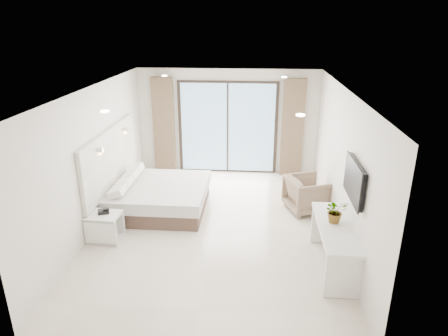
{
  "coord_description": "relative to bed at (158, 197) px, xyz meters",
  "views": [
    {
      "loc": [
        0.73,
        -6.93,
        3.84
      ],
      "look_at": [
        0.12,
        0.4,
        1.09
      ],
      "focal_mm": 32.0,
      "sensor_mm": 36.0,
      "label": 1
    }
  ],
  "objects": [
    {
      "name": "armchair",
      "position": [
        3.16,
        0.21,
        0.12
      ],
      "size": [
        0.98,
        1.01,
        0.83
      ],
      "primitive_type": "imported",
      "rotation": [
        0.0,
        0.0,
        1.93
      ],
      "color": "#89745A",
      "rests_on": "ground"
    },
    {
      "name": "nightstand",
      "position": [
        -0.68,
        -1.34,
        -0.03
      ],
      "size": [
        0.6,
        0.51,
        0.52
      ],
      "rotation": [
        0.0,
        0.0,
        -0.06
      ],
      "color": "white",
      "rests_on": "ground"
    },
    {
      "name": "phone",
      "position": [
        -0.69,
        -1.3,
        0.27
      ],
      "size": [
        0.24,
        0.22,
        0.07
      ],
      "primitive_type": "cube",
      "rotation": [
        0.0,
        0.0,
        0.4
      ],
      "color": "black",
      "rests_on": "nightstand"
    },
    {
      "name": "plant",
      "position": [
        3.35,
        -1.75,
        0.63
      ],
      "size": [
        0.42,
        0.45,
        0.3
      ],
      "primitive_type": "imported",
      "rotation": [
        0.0,
        0.0,
        0.21
      ],
      "color": "#33662D",
      "rests_on": "console_desk"
    },
    {
      "name": "console_desk",
      "position": [
        3.35,
        -1.88,
        0.28
      ],
      "size": [
        0.54,
        1.73,
        0.77
      ],
      "color": "white",
      "rests_on": "ground"
    },
    {
      "name": "room_shell",
      "position": [
        1.11,
        0.12,
        1.29
      ],
      "size": [
        4.62,
        6.22,
        2.72
      ],
      "color": "silver",
      "rests_on": "ground"
    },
    {
      "name": "bed",
      "position": [
        0.0,
        0.0,
        0.0
      ],
      "size": [
        2.0,
        1.91,
        0.7
      ],
      "color": "brown",
      "rests_on": "ground"
    },
    {
      "name": "ground",
      "position": [
        1.31,
        -0.68,
        -0.29
      ],
      "size": [
        6.2,
        6.2,
        0.0
      ],
      "primitive_type": "plane",
      "color": "beige",
      "rests_on": "ground"
    }
  ]
}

